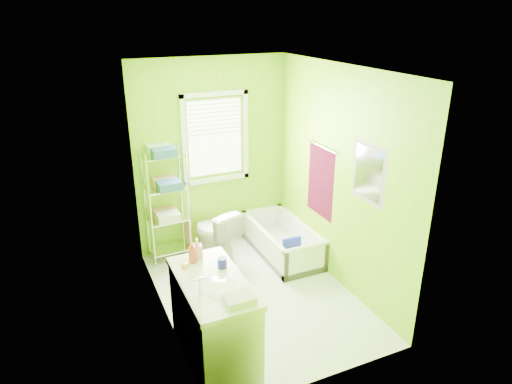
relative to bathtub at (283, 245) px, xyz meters
name	(u,v)px	position (x,y,z in m)	size (l,w,h in m)	color
ground	(256,295)	(-0.73, -0.72, -0.14)	(2.90, 2.90, 0.00)	silver
room_envelope	(256,171)	(-0.73, -0.72, 1.40)	(2.14, 2.94, 2.62)	#72AC08
window	(215,133)	(-0.68, 0.70, 1.47)	(0.92, 0.05, 1.22)	white
door	(191,287)	(-1.77, -1.72, 0.86)	(0.09, 0.80, 2.00)	white
right_wall_decor	(338,178)	(0.30, -0.74, 1.18)	(0.04, 1.48, 1.17)	#48081F
bathtub	(283,245)	(0.00, 0.00, 0.00)	(0.64, 1.37, 0.44)	white
toilet	(215,233)	(-0.87, 0.30, 0.22)	(0.40, 0.71, 0.72)	white
vanity	(214,316)	(-1.50, -1.48, 0.31)	(0.58, 1.13, 1.07)	white
wire_shelf_unit	(167,192)	(-1.42, 0.54, 0.81)	(0.54, 0.43, 1.57)	silver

